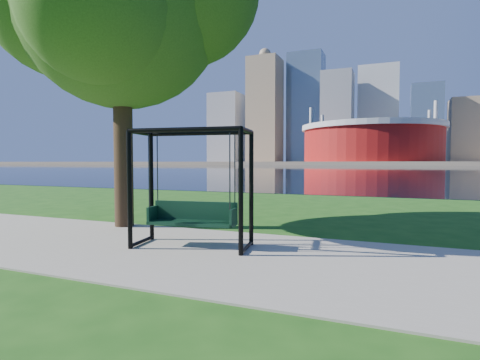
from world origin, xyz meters
The scene contains 7 objects.
ground centered at (0.00, 0.00, 0.00)m, with size 900.00×900.00×0.00m, color #1E5114.
path centered at (0.00, -0.50, 0.01)m, with size 120.00×4.00×0.03m, color #9E937F.
river centered at (0.00, 102.00, 0.01)m, with size 900.00×180.00×0.02m, color black.
far_bank centered at (0.00, 306.00, 1.00)m, with size 900.00×228.00×2.00m, color #937F60.
stadium centered at (-10.00, 235.00, 14.23)m, with size 83.00×83.00×32.00m.
skyline centered at (-4.27, 319.39, 35.89)m, with size 392.00×66.00×96.50m.
swing centered at (-0.60, -0.17, 1.07)m, with size 2.29×1.25×2.22m.
Camera 1 is at (2.87, -6.28, 1.61)m, focal length 28.00 mm.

